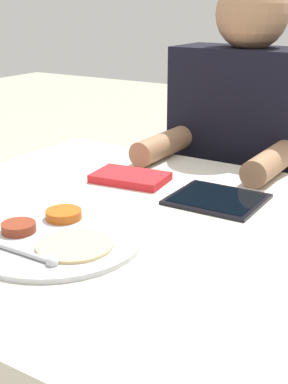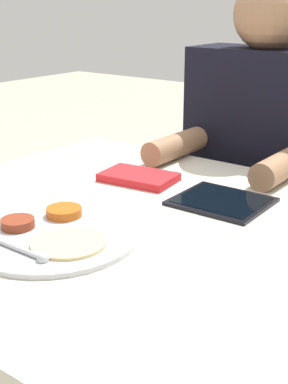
{
  "view_description": "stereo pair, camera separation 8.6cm",
  "coord_description": "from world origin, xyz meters",
  "px_view_note": "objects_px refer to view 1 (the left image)",
  "views": [
    {
      "loc": [
        0.49,
        -0.85,
        1.16
      ],
      "look_at": [
        -0.06,
        0.01,
        0.8
      ],
      "focal_mm": 50.0,
      "sensor_mm": 36.0,
      "label": 1
    },
    {
      "loc": [
        0.56,
        -0.8,
        1.16
      ],
      "look_at": [
        -0.06,
        0.01,
        0.8
      ],
      "focal_mm": 50.0,
      "sensor_mm": 36.0,
      "label": 2
    }
  ],
  "objects_px": {
    "red_notebook": "(130,178)",
    "person_diner": "(240,197)",
    "tablet_device": "(217,199)",
    "thali_tray": "(56,237)"
  },
  "relations": [
    {
      "from": "red_notebook",
      "to": "person_diner",
      "type": "relative_size",
      "value": 0.16
    },
    {
      "from": "person_diner",
      "to": "tablet_device",
      "type": "bearing_deg",
      "value": -74.61
    },
    {
      "from": "red_notebook",
      "to": "person_diner",
      "type": "height_order",
      "value": "person_diner"
    },
    {
      "from": "red_notebook",
      "to": "person_diner",
      "type": "xyz_separation_m",
      "value": [
        0.12,
        0.44,
        -0.16
      ]
    },
    {
      "from": "thali_tray",
      "to": "person_diner",
      "type": "distance_m",
      "value": 0.83
    },
    {
      "from": "red_notebook",
      "to": "tablet_device",
      "type": "xyz_separation_m",
      "value": [
        0.24,
        -0.01,
        -0.0
      ]
    },
    {
      "from": "tablet_device",
      "to": "person_diner",
      "type": "bearing_deg",
      "value": 105.39
    },
    {
      "from": "person_diner",
      "to": "thali_tray",
      "type": "bearing_deg",
      "value": -92.97
    },
    {
      "from": "thali_tray",
      "to": "person_diner",
      "type": "relative_size",
      "value": 0.27
    },
    {
      "from": "thali_tray",
      "to": "person_diner",
      "type": "bearing_deg",
      "value": 87.03
    }
  ]
}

